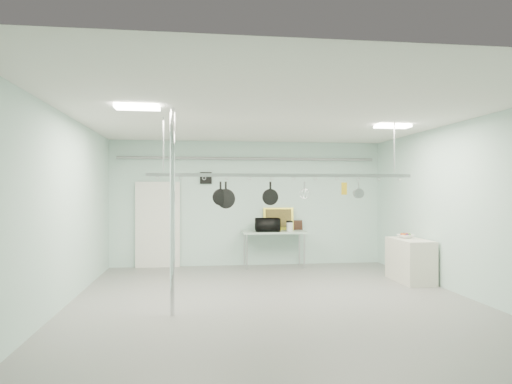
{
  "coord_description": "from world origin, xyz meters",
  "views": [
    {
      "loc": [
        -1.33,
        -7.73,
        1.92
      ],
      "look_at": [
        -0.19,
        1.0,
        1.9
      ],
      "focal_mm": 32.0,
      "sensor_mm": 36.0,
      "label": 1
    }
  ],
  "objects": [
    {
      "name": "painting_large",
      "position": [
        0.77,
        3.9,
        1.2
      ],
      "size": [
        0.79,
        0.17,
        0.58
      ],
      "primitive_type": "cube",
      "rotation": [
        -0.14,
        0.0,
        -0.05
      ],
      "color": "yellow",
      "rests_on": "prep_table"
    },
    {
      "name": "painting_small",
      "position": [
        1.25,
        3.9,
        1.03
      ],
      "size": [
        0.3,
        0.09,
        0.25
      ],
      "primitive_type": "cube",
      "rotation": [
        -0.17,
        0.0,
        0.01
      ],
      "color": "black",
      "rests_on": "prep_table"
    },
    {
      "name": "microwave",
      "position": [
        0.43,
        3.53,
        1.07
      ],
      "size": [
        0.61,
        0.42,
        0.33
      ],
      "primitive_type": "imported",
      "rotation": [
        0.0,
        0.0,
        3.12
      ],
      "color": "black",
      "rests_on": "prep_table"
    },
    {
      "name": "skillet_left",
      "position": [
        -0.91,
        0.3,
        1.88
      ],
      "size": [
        0.3,
        0.13,
        0.4
      ],
      "primitive_type": null,
      "rotation": [
        0.0,
        0.0,
        0.26
      ],
      "color": "black",
      "rests_on": "pot_rack"
    },
    {
      "name": "grater",
      "position": [
        1.34,
        0.3,
        1.96
      ],
      "size": [
        0.1,
        0.06,
        0.24
      ],
      "primitive_type": null,
      "rotation": [
        0.0,
        0.0,
        0.41
      ],
      "color": "gold",
      "rests_on": "pot_rack"
    },
    {
      "name": "right_wall",
      "position": [
        3.49,
        0.0,
        1.6
      ],
      "size": [
        0.02,
        8.0,
        3.2
      ],
      "primitive_type": "cube",
      "color": "#AFD3C8",
      "rests_on": "floor"
    },
    {
      "name": "back_wall",
      "position": [
        0.0,
        3.99,
        1.6
      ],
      "size": [
        7.0,
        0.02,
        3.2
      ],
      "primitive_type": "cube",
      "color": "#AFD3C8",
      "rests_on": "floor"
    },
    {
      "name": "skillet_mid",
      "position": [
        -0.82,
        0.3,
        1.85
      ],
      "size": [
        0.34,
        0.19,
        0.47
      ],
      "primitive_type": null,
      "rotation": [
        0.0,
        0.0,
        -0.4
      ],
      "color": "black",
      "rests_on": "pot_rack"
    },
    {
      "name": "ceiling",
      "position": [
        0.0,
        0.0,
        3.19
      ],
      "size": [
        7.0,
        8.0,
        0.02
      ],
      "primitive_type": "cube",
      "color": "silver",
      "rests_on": "back_wall"
    },
    {
      "name": "skillet_right",
      "position": [
        -0.02,
        0.3,
        1.89
      ],
      "size": [
        0.29,
        0.07,
        0.4
      ],
      "primitive_type": null,
      "rotation": [
        0.0,
        0.0,
        0.03
      ],
      "color": "black",
      "rests_on": "pot_rack"
    },
    {
      "name": "pot_rack",
      "position": [
        0.2,
        0.3,
        2.23
      ],
      "size": [
        4.8,
        0.06,
        1.0
      ],
      "color": "#B7B7BC",
      "rests_on": "ceiling"
    },
    {
      "name": "side_cabinet",
      "position": [
        3.15,
        1.4,
        0.45
      ],
      "size": [
        0.6,
        1.2,
        0.9
      ],
      "primitive_type": "cube",
      "color": "beige",
      "rests_on": "floor"
    },
    {
      "name": "saucepan",
      "position": [
        1.61,
        0.3,
        1.93
      ],
      "size": [
        0.2,
        0.15,
        0.31
      ],
      "primitive_type": null,
      "rotation": [
        0.0,
        0.0,
        0.3
      ],
      "color": "#A4A4A8",
      "rests_on": "pot_rack"
    },
    {
      "name": "prep_table",
      "position": [
        0.6,
        3.6,
        0.83
      ],
      "size": [
        1.6,
        0.7,
        0.91
      ],
      "color": "#A2BEAF",
      "rests_on": "floor"
    },
    {
      "name": "conduit_pipe",
      "position": [
        0.0,
        3.9,
        2.75
      ],
      "size": [
        6.6,
        0.07,
        0.07
      ],
      "primitive_type": "cylinder",
      "rotation": [
        0.0,
        1.57,
        0.0
      ],
      "color": "gray",
      "rests_on": "back_wall"
    },
    {
      "name": "door",
      "position": [
        -2.3,
        3.94,
        1.05
      ],
      "size": [
        1.1,
        0.1,
        2.2
      ],
      "primitive_type": "cube",
      "color": "silver",
      "rests_on": "floor"
    },
    {
      "name": "chrome_pole",
      "position": [
        -1.7,
        -0.6,
        1.6
      ],
      "size": [
        0.08,
        0.08,
        3.2
      ],
      "primitive_type": "cylinder",
      "color": "silver",
      "rests_on": "floor"
    },
    {
      "name": "fruit_bowl",
      "position": [
        3.15,
        1.61,
        0.94
      ],
      "size": [
        0.38,
        0.38,
        0.08
      ],
      "primitive_type": "imported",
      "rotation": [
        0.0,
        0.0,
        0.19
      ],
      "color": "white",
      "rests_on": "side_cabinet"
    },
    {
      "name": "light_panel_right",
      "position": [
        2.4,
        0.6,
        3.16
      ],
      "size": [
        0.65,
        0.3,
        0.05
      ],
      "primitive_type": "cube",
      "color": "white",
      "rests_on": "ceiling"
    },
    {
      "name": "fruit_cluster",
      "position": [
        3.15,
        1.61,
        0.98
      ],
      "size": [
        0.24,
        0.24,
        0.09
      ],
      "primitive_type": null,
      "color": "#B93211",
      "rests_on": "fruit_bowl"
    },
    {
      "name": "coffee_canister",
      "position": [
        0.98,
        3.5,
        1.02
      ],
      "size": [
        0.2,
        0.2,
        0.23
      ],
      "primitive_type": "cylinder",
      "rotation": [
        0.0,
        0.0,
        0.3
      ],
      "color": "silver",
      "rests_on": "prep_table"
    },
    {
      "name": "wall_vent",
      "position": [
        -1.1,
        3.97,
        2.25
      ],
      "size": [
        0.3,
        0.04,
        0.3
      ],
      "primitive_type": "cube",
      "color": "black",
      "rests_on": "back_wall"
    },
    {
      "name": "floor",
      "position": [
        0.0,
        0.0,
        0.0
      ],
      "size": [
        8.0,
        8.0,
        0.0
      ],
      "primitive_type": "plane",
      "color": "gray",
      "rests_on": "ground"
    },
    {
      "name": "whisk",
      "position": [
        0.6,
        0.3,
        1.93
      ],
      "size": [
        0.23,
        0.23,
        0.31
      ],
      "primitive_type": null,
      "rotation": [
        0.0,
        0.0,
        0.31
      ],
      "color": "silver",
      "rests_on": "pot_rack"
    },
    {
      "name": "light_panel_left",
      "position": [
        -2.2,
        -0.8,
        3.16
      ],
      "size": [
        0.65,
        0.3,
        0.05
      ],
      "primitive_type": "cube",
      "color": "white",
      "rests_on": "ceiling"
    }
  ]
}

